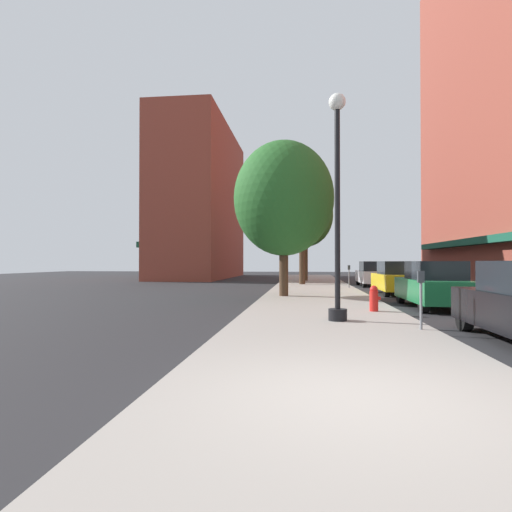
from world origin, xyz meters
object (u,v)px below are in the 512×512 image
at_px(fire_hydrant, 374,298).
at_px(car_green, 434,285).
at_px(tree_far, 305,215).
at_px(lamppost, 337,201).
at_px(tree_mid, 302,210).
at_px(tree_near, 284,199).
at_px(car_white, 373,274).
at_px(parking_meter_near, 349,273).
at_px(car_yellow, 396,278).
at_px(parking_meter_far, 421,292).

distance_m(fire_hydrant, car_green, 3.31).
height_order(fire_hydrant, tree_far, tree_far).
bearing_deg(car_green, lamppost, -129.09).
bearing_deg(tree_mid, car_green, -70.25).
relative_size(tree_near, car_white, 1.61).
bearing_deg(parking_meter_near, tree_mid, 127.97).
bearing_deg(car_green, car_yellow, 90.81).
distance_m(parking_meter_near, tree_mid, 6.14).
bearing_deg(lamppost, parking_meter_far, -34.95).
relative_size(lamppost, tree_far, 0.76).
height_order(tree_mid, car_white, tree_mid).
bearing_deg(lamppost, parking_meter_near, 82.88).
bearing_deg(tree_far, car_yellow, -69.76).
bearing_deg(tree_mid, car_yellow, -56.27).
bearing_deg(lamppost, tree_mid, 93.27).
xyz_separation_m(lamppost, parking_meter_near, (1.75, 13.99, -2.25)).
bearing_deg(fire_hydrant, tree_near, 119.13).
xyz_separation_m(parking_meter_far, tree_near, (-3.51, 8.86, 3.50)).
bearing_deg(car_yellow, car_white, 89.26).
bearing_deg(tree_near, car_green, -30.43).
bearing_deg(fire_hydrant, parking_meter_near, 87.67).
height_order(fire_hydrant, car_white, car_white).
height_order(lamppost, car_green, lamppost).
distance_m(parking_meter_far, tree_mid, 19.40).
bearing_deg(car_yellow, parking_meter_far, -100.21).
distance_m(tree_near, tree_mid, 9.93).
bearing_deg(tree_far, parking_meter_far, -83.95).
bearing_deg(car_green, car_white, 90.81).
relative_size(fire_hydrant, car_white, 0.18).
bearing_deg(tree_near, car_white, 61.30).
bearing_deg(fire_hydrant, car_white, 81.05).
xyz_separation_m(tree_far, car_white, (4.47, -4.99, -4.54)).
xyz_separation_m(tree_near, car_yellow, (5.46, 2.84, -3.64)).
relative_size(lamppost, parking_meter_far, 4.50).
relative_size(lamppost, car_yellow, 1.37).
xyz_separation_m(lamppost, car_white, (3.70, 17.62, -2.39)).
distance_m(fire_hydrant, car_yellow, 8.64).
bearing_deg(fire_hydrant, car_green, 42.61).
relative_size(parking_meter_near, tree_near, 0.19).
relative_size(tree_far, car_yellow, 1.81).
bearing_deg(car_white, car_yellow, -90.42).
relative_size(car_green, car_white, 1.00).
xyz_separation_m(parking_meter_near, car_white, (1.95, 3.63, -0.14)).
bearing_deg(fire_hydrant, tree_mid, 98.42).
distance_m(lamppost, tree_mid, 17.65).
distance_m(parking_meter_near, tree_near, 8.06).
relative_size(car_green, car_yellow, 1.00).
relative_size(fire_hydrant, parking_meter_far, 0.60).
bearing_deg(tree_near, tree_mid, 85.57).
xyz_separation_m(fire_hydrant, car_white, (2.43, 15.43, 0.29)).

